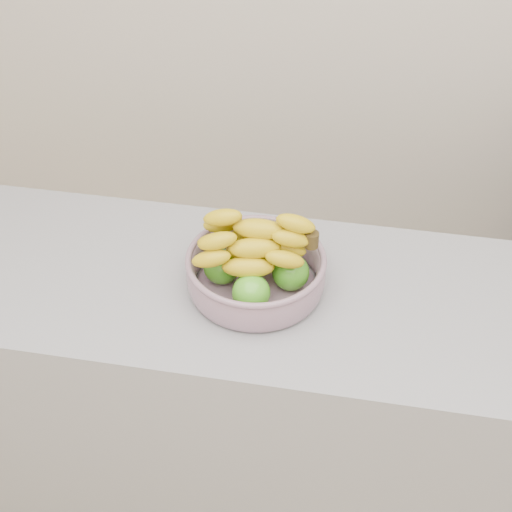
{
  "coord_description": "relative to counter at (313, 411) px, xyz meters",
  "views": [
    {
      "loc": [
        0.06,
        -0.53,
        2.09
      ],
      "look_at": [
        -0.17,
        0.73,
        1.0
      ],
      "focal_mm": 50.0,
      "sensor_mm": 36.0,
      "label": 1
    }
  ],
  "objects": [
    {
      "name": "room_shell",
      "position": [
        0.0,
        -0.73,
        1.26
      ],
      "size": [
        4.05,
        4.05,
        2.73
      ],
      "color": "silver",
      "rests_on": "ground"
    },
    {
      "name": "counter",
      "position": [
        0.0,
        0.0,
        0.0
      ],
      "size": [
        2.0,
        0.6,
        0.9
      ],
      "primitive_type": "cube",
      "color": "gray",
      "rests_on": "ground"
    },
    {
      "name": "fruit_bowl",
      "position": [
        -0.17,
        -0.0,
        0.52
      ],
      "size": [
        0.34,
        0.34,
        0.21
      ],
      "rotation": [
        0.0,
        0.0,
        0.04
      ],
      "color": "#95A0B3",
      "rests_on": "counter"
    }
  ]
}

